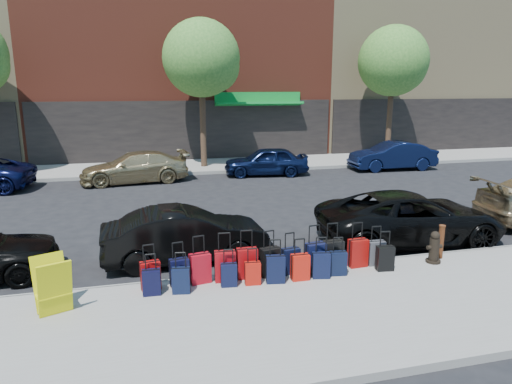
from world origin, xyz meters
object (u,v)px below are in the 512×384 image
object	(u,v)px
bollard	(441,241)
car_far_1	(135,167)
display_rack	(53,286)
car_far_2	(266,161)
car_far_3	(392,156)
suitcase_front_5	(270,262)
fire_hydrant	(434,248)
tree_right	(395,63)
car_near_1	(186,235)
tree_center	(204,60)
car_near_2	(410,217)

from	to	relation	value
bollard	car_far_1	size ratio (longest dim) A/B	0.18
display_rack	car_far_2	bearing A→B (deg)	37.13
car_far_2	car_far_3	world-z (taller)	car_far_3
bollard	display_rack	world-z (taller)	display_rack
suitcase_front_5	fire_hydrant	size ratio (longest dim) A/B	1.34
tree_right	car_near_1	world-z (taller)	tree_right
tree_center	car_far_1	bearing A→B (deg)	-143.72
fire_hydrant	car_near_1	bearing A→B (deg)	160.19
fire_hydrant	display_rack	size ratio (longest dim) A/B	0.73
tree_right	suitcase_front_5	distance (m)	18.80
car_near_1	car_far_1	size ratio (longest dim) A/B	0.85
display_rack	car_far_2	size ratio (longest dim) A/B	0.26
car_near_1	tree_center	bearing A→B (deg)	-13.41
tree_right	car_far_1	bearing A→B (deg)	-169.44
car_far_2	car_far_3	xyz separation A→B (m)	(6.65, -0.13, 0.04)
bollard	car_far_3	size ratio (longest dim) A/B	0.19
car_near_2	car_far_3	distance (m)	11.48
display_rack	car_near_2	xyz separation A→B (m)	(8.69, 2.23, 0.03)
car_near_1	car_far_1	bearing A→B (deg)	4.22
suitcase_front_5	fire_hydrant	xyz separation A→B (m)	(3.92, -0.20, 0.03)
fire_hydrant	bollard	xyz separation A→B (m)	(0.32, 0.21, 0.07)
tree_center	display_rack	distance (m)	16.42
display_rack	car_far_2	xyz separation A→B (m)	(7.45, 12.49, 0.02)
bollard	car_far_3	world-z (taller)	car_far_3
car_far_2	car_near_2	bearing A→B (deg)	14.88
car_near_2	car_far_3	world-z (taller)	car_far_3
display_rack	car_near_2	distance (m)	8.97
bollard	display_rack	distance (m)	8.54
suitcase_front_5	bollard	world-z (taller)	suitcase_front_5
car_far_1	car_far_3	world-z (taller)	car_far_3
car_far_2	fire_hydrant	bearing A→B (deg)	11.51
car_far_2	car_far_1	bearing A→B (deg)	-80.22
tree_center	display_rack	xyz separation A→B (m)	(-4.93, -14.92, -4.75)
tree_right	bollard	size ratio (longest dim) A/B	8.87
bollard	car_near_1	xyz separation A→B (m)	(-5.88, 1.69, 0.08)
tree_right	suitcase_front_5	xyz separation A→B (m)	(-11.17, -14.29, -4.94)
tree_center	display_rack	size ratio (longest dim) A/B	7.00
tree_right	car_near_1	size ratio (longest dim) A/B	1.82
car_near_2	tree_right	bearing A→B (deg)	-23.52
bollard	car_near_2	bearing A→B (deg)	83.71
car_near_2	tree_center	bearing A→B (deg)	20.94
display_rack	car_far_3	bearing A→B (deg)	19.17
tree_center	car_far_2	xyz separation A→B (m)	(2.51, -2.43, -4.73)
tree_right	car_far_1	xyz separation A→B (m)	(-14.07, -2.62, -4.73)
car_near_2	car_far_2	bearing A→B (deg)	11.36
car_near_2	car_far_3	size ratio (longest dim) A/B	1.15
display_rack	car_near_1	xyz separation A→B (m)	(2.63, 2.33, -0.01)
bollard	suitcase_front_5	bearing A→B (deg)	-179.87
suitcase_front_5	car_near_1	distance (m)	2.37
fire_hydrant	tree_center	bearing A→B (deg)	101.74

